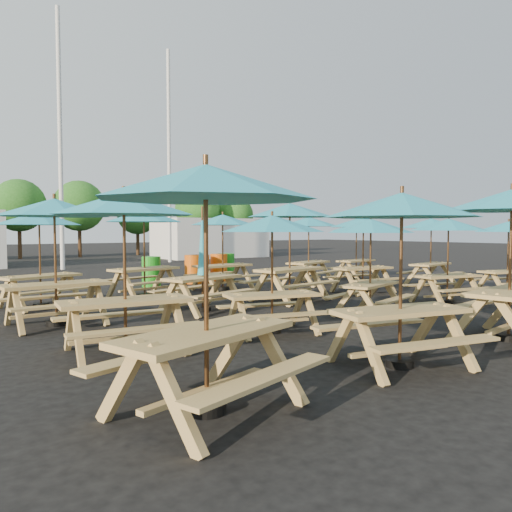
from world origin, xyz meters
TOP-DOWN VIEW (x-y plane):
  - ground at (0.00, 0.00)m, footprint 120.00×120.00m
  - picnic_unit_0 at (-5.90, -5.70)m, footprint 2.72×2.72m
  - picnic_unit_1 at (-5.63, -2.86)m, footprint 2.37×2.37m
  - picnic_unit_2 at (-5.89, -0.01)m, footprint 2.19×2.19m
  - picnic_unit_3 at (-5.57, 2.60)m, footprint 2.50×2.50m
  - picnic_unit_4 at (-2.94, -5.78)m, footprint 2.48×2.48m
  - picnic_unit_5 at (-2.95, -3.00)m, footprint 2.28×2.28m
  - picnic_unit_6 at (-2.75, -0.20)m, footprint 2.20×2.03m
  - picnic_unit_7 at (-2.84, 2.79)m, footprint 2.53×2.53m
  - picnic_unit_8 at (-0.14, -5.83)m, footprint 2.49×2.49m
  - picnic_unit_9 at (-0.11, -2.82)m, footprint 2.27×2.27m
  - picnic_unit_10 at (-0.10, -0.11)m, footprint 2.58×2.58m
  - picnic_unit_11 at (-0.22, 2.93)m, footprint 2.24×2.24m
  - picnic_unit_13 at (2.82, -2.79)m, footprint 2.24×2.24m
  - picnic_unit_14 at (2.73, -0.08)m, footprint 2.19×2.19m
  - picnic_unit_15 at (2.97, 2.53)m, footprint 2.54×2.54m
  - picnic_unit_17 at (5.55, -2.90)m, footprint 2.21×2.21m
  - picnic_unit_18 at (5.87, -0.21)m, footprint 2.29×2.29m
  - picnic_unit_19 at (5.73, 2.91)m, footprint 2.10×2.10m
  - waste_bin_0 at (-1.62, 5.06)m, footprint 0.61×0.61m
  - waste_bin_1 at (-0.03, 5.11)m, footprint 0.61×0.61m
  - waste_bin_2 at (0.25, 5.11)m, footprint 0.61×0.61m
  - waste_bin_3 at (1.10, 5.27)m, footprint 0.61×0.61m
  - waste_bin_4 at (1.51, 5.41)m, footprint 0.61×0.61m
  - mast_0 at (-2.00, 14.00)m, footprint 0.20×0.20m
  - mast_1 at (4.50, 16.00)m, footprint 0.20×0.20m
  - event_tent_1 at (9.00, 19.00)m, footprint 7.00×4.00m
  - tree_3 at (-1.75, 24.72)m, footprint 3.36×3.36m
  - tree_4 at (1.90, 24.26)m, footprint 3.41×3.41m
  - tree_5 at (6.22, 24.67)m, footprint 2.94×2.94m
  - tree_6 at (10.23, 22.90)m, footprint 3.38×3.38m
  - tree_7 at (13.63, 22.92)m, footprint 2.95×2.95m

SIDE VIEW (x-z plane):
  - ground at x=0.00m, z-range 0.00..0.00m
  - waste_bin_0 at x=-1.62m, z-range 0.00..0.98m
  - waste_bin_1 at x=-0.03m, z-range 0.00..0.98m
  - waste_bin_2 at x=0.25m, z-range 0.00..0.98m
  - waste_bin_3 at x=1.10m, z-range 0.00..0.98m
  - waste_bin_4 at x=1.51m, z-range 0.00..0.98m
  - picnic_unit_6 at x=-2.75m, z-range -0.21..2.17m
  - event_tent_1 at x=9.00m, z-range 0.00..2.60m
  - picnic_unit_9 at x=-0.11m, z-range 0.76..2.86m
  - picnic_unit_17 at x=5.55m, z-range 0.76..2.87m
  - picnic_unit_5 at x=-2.95m, z-range 0.77..2.90m
  - picnic_unit_19 at x=5.73m, z-range 0.77..2.90m
  - picnic_unit_13 at x=2.82m, z-range 0.78..2.93m
  - picnic_unit_18 at x=5.87m, z-range 0.81..3.05m
  - picnic_unit_14 at x=2.73m, z-range 0.82..3.08m
  - picnic_unit_3 at x=-5.57m, z-range 0.83..3.14m
  - picnic_unit_15 at x=2.97m, z-range 0.84..3.14m
  - picnic_unit_11 at x=-0.22m, z-range 0.85..3.19m
  - picnic_unit_4 at x=-2.94m, z-range 0.86..3.22m
  - picnic_unit_7 at x=-2.84m, z-range 0.88..3.30m
  - picnic_unit_1 at x=-5.63m, z-range 0.88..3.30m
  - picnic_unit_2 at x=-5.89m, z-range 0.89..3.36m
  - picnic_unit_0 at x=-5.90m, z-range 0.91..3.43m
  - picnic_unit_8 at x=-0.14m, z-range 0.92..3.46m
  - picnic_unit_10 at x=-0.10m, z-range 0.93..3.48m
  - tree_5 at x=6.22m, z-range 0.75..5.20m
  - tree_7 at x=13.63m, z-range 0.75..5.23m
  - tree_3 at x=-1.75m, z-range 0.86..5.95m
  - tree_6 at x=10.23m, z-range 0.86..5.99m
  - tree_4 at x=1.90m, z-range 0.87..6.04m
  - mast_0 at x=-2.00m, z-range 0.00..12.00m
  - mast_1 at x=4.50m, z-range 0.00..12.00m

